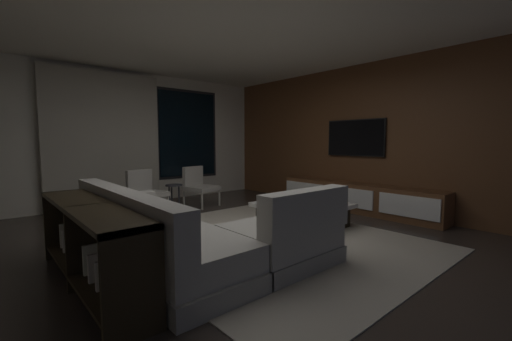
{
  "coord_description": "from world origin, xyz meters",
  "views": [
    {
      "loc": [
        -2.43,
        -3.07,
        1.28
      ],
      "look_at": [
        1.09,
        0.95,
        0.8
      ],
      "focal_mm": 22.52,
      "sensor_mm": 36.0,
      "label": 1
    }
  ],
  "objects_px": {
    "accent_chair_near_window": "(199,184)",
    "mounted_tv": "(355,138)",
    "sectional_couch": "(190,238)",
    "media_console": "(358,198)",
    "accent_chair_by_curtain": "(145,190)",
    "side_stool": "(174,189)",
    "console_table_behind_couch": "(90,241)",
    "coffee_table": "(303,214)",
    "book_stack_on_coffee_table": "(298,199)"
  },
  "relations": [
    {
      "from": "book_stack_on_coffee_table",
      "to": "accent_chair_near_window",
      "type": "distance_m",
      "value": 2.3
    },
    {
      "from": "accent_chair_near_window",
      "to": "mounted_tv",
      "type": "xyz_separation_m",
      "value": [
        2.06,
        -2.21,
        0.92
      ]
    },
    {
      "from": "accent_chair_near_window",
      "to": "side_stool",
      "type": "bearing_deg",
      "value": 168.38
    },
    {
      "from": "coffee_table",
      "to": "accent_chair_by_curtain",
      "type": "relative_size",
      "value": 1.49
    },
    {
      "from": "sectional_couch",
      "to": "mounted_tv",
      "type": "height_order",
      "value": "mounted_tv"
    },
    {
      "from": "sectional_couch",
      "to": "coffee_table",
      "type": "xyz_separation_m",
      "value": [
        2.04,
        0.23,
        -0.1
      ]
    },
    {
      "from": "accent_chair_by_curtain",
      "to": "media_console",
      "type": "bearing_deg",
      "value": -38.89
    },
    {
      "from": "sectional_couch",
      "to": "media_console",
      "type": "xyz_separation_m",
      "value": [
        3.58,
        0.24,
        -0.04
      ]
    },
    {
      "from": "accent_chair_near_window",
      "to": "media_console",
      "type": "bearing_deg",
      "value": -51.98
    },
    {
      "from": "media_console",
      "to": "side_stool",
      "type": "bearing_deg",
      "value": 133.37
    },
    {
      "from": "accent_chair_by_curtain",
      "to": "mounted_tv",
      "type": "relative_size",
      "value": 0.66
    },
    {
      "from": "sectional_couch",
      "to": "accent_chair_near_window",
      "type": "distance_m",
      "value": 3.15
    },
    {
      "from": "accent_chair_by_curtain",
      "to": "side_stool",
      "type": "distance_m",
      "value": 0.62
    },
    {
      "from": "media_console",
      "to": "mounted_tv",
      "type": "bearing_deg",
      "value": 47.63
    },
    {
      "from": "sectional_couch",
      "to": "media_console",
      "type": "height_order",
      "value": "sectional_couch"
    },
    {
      "from": "side_stool",
      "to": "mounted_tv",
      "type": "relative_size",
      "value": 0.39
    },
    {
      "from": "side_stool",
      "to": "mounted_tv",
      "type": "xyz_separation_m",
      "value": [
        2.55,
        -2.31,
        0.98
      ]
    },
    {
      "from": "accent_chair_near_window",
      "to": "accent_chair_by_curtain",
      "type": "relative_size",
      "value": 1.0
    },
    {
      "from": "accent_chair_near_window",
      "to": "accent_chair_by_curtain",
      "type": "height_order",
      "value": "same"
    },
    {
      "from": "media_console",
      "to": "sectional_couch",
      "type": "bearing_deg",
      "value": -176.16
    },
    {
      "from": "side_stool",
      "to": "console_table_behind_couch",
      "type": "relative_size",
      "value": 0.22
    },
    {
      "from": "sectional_couch",
      "to": "book_stack_on_coffee_table",
      "type": "xyz_separation_m",
      "value": [
        2.11,
        0.39,
        0.1
      ]
    },
    {
      "from": "media_console",
      "to": "coffee_table",
      "type": "bearing_deg",
      "value": -179.71
    },
    {
      "from": "mounted_tv",
      "to": "console_table_behind_couch",
      "type": "height_order",
      "value": "mounted_tv"
    },
    {
      "from": "media_console",
      "to": "book_stack_on_coffee_table",
      "type": "bearing_deg",
      "value": 174.14
    },
    {
      "from": "side_stool",
      "to": "accent_chair_near_window",
      "type": "bearing_deg",
      "value": -11.62
    },
    {
      "from": "coffee_table",
      "to": "book_stack_on_coffee_table",
      "type": "relative_size",
      "value": 4.85
    },
    {
      "from": "mounted_tv",
      "to": "media_console",
      "type": "bearing_deg",
      "value": -132.37
    },
    {
      "from": "coffee_table",
      "to": "sectional_couch",
      "type": "bearing_deg",
      "value": -173.49
    },
    {
      "from": "console_table_behind_couch",
      "to": "accent_chair_near_window",
      "type": "bearing_deg",
      "value": 44.03
    },
    {
      "from": "book_stack_on_coffee_table",
      "to": "side_stool",
      "type": "bearing_deg",
      "value": 110.97
    },
    {
      "from": "side_stool",
      "to": "console_table_behind_couch",
      "type": "xyz_separation_m",
      "value": [
        -2.12,
        -2.62,
        0.04
      ]
    },
    {
      "from": "side_stool",
      "to": "media_console",
      "type": "relative_size",
      "value": 0.15
    },
    {
      "from": "book_stack_on_coffee_table",
      "to": "coffee_table",
      "type": "bearing_deg",
      "value": -115.04
    },
    {
      "from": "console_table_behind_couch",
      "to": "sectional_couch",
      "type": "bearing_deg",
      "value": -8.07
    },
    {
      "from": "book_stack_on_coffee_table",
      "to": "mounted_tv",
      "type": "relative_size",
      "value": 0.2
    },
    {
      "from": "side_stool",
      "to": "media_console",
      "type": "distance_m",
      "value": 3.45
    },
    {
      "from": "coffee_table",
      "to": "console_table_behind_couch",
      "type": "distance_m",
      "value": 2.96
    },
    {
      "from": "book_stack_on_coffee_table",
      "to": "accent_chair_near_window",
      "type": "xyz_separation_m",
      "value": [
        -0.42,
        2.26,
        0.05
      ]
    },
    {
      "from": "sectional_couch",
      "to": "console_table_behind_couch",
      "type": "bearing_deg",
      "value": 171.93
    },
    {
      "from": "sectional_couch",
      "to": "side_stool",
      "type": "distance_m",
      "value": 3.0
    },
    {
      "from": "book_stack_on_coffee_table",
      "to": "accent_chair_near_window",
      "type": "bearing_deg",
      "value": 100.47
    },
    {
      "from": "book_stack_on_coffee_table",
      "to": "side_stool",
      "type": "relative_size",
      "value": 0.52
    },
    {
      "from": "mounted_tv",
      "to": "accent_chair_by_curtain",
      "type": "bearing_deg",
      "value": 145.1
    },
    {
      "from": "coffee_table",
      "to": "media_console",
      "type": "height_order",
      "value": "media_console"
    },
    {
      "from": "side_stool",
      "to": "console_table_behind_couch",
      "type": "bearing_deg",
      "value": -128.97
    },
    {
      "from": "console_table_behind_couch",
      "to": "coffee_table",
      "type": "bearing_deg",
      "value": 2.0
    },
    {
      "from": "coffee_table",
      "to": "media_console",
      "type": "xyz_separation_m",
      "value": [
        1.54,
        0.01,
        0.06
      ]
    },
    {
      "from": "book_stack_on_coffee_table",
      "to": "console_table_behind_couch",
      "type": "height_order",
      "value": "console_table_behind_couch"
    },
    {
      "from": "sectional_couch",
      "to": "media_console",
      "type": "distance_m",
      "value": 3.59
    }
  ]
}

